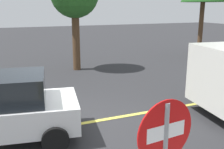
{
  "coord_description": "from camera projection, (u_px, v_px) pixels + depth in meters",
  "views": [
    {
      "loc": [
        -1.53,
        -6.93,
        3.32
      ],
      "look_at": [
        1.81,
        0.99,
        1.12
      ],
      "focal_mm": 42.51,
      "sensor_mm": 36.0,
      "label": 1
    }
  ],
  "objects": [
    {
      "name": "ground_plane",
      "position": [
        67.0,
        126.0,
        7.59
      ],
      "size": [
        80.0,
        80.0,
        0.0
      ],
      "primitive_type": "plane",
      "color": "#2D2D30"
    },
    {
      "name": "car_white_mid_road",
      "position": [
        3.0,
        109.0,
        6.61
      ],
      "size": [
        4.05,
        2.54,
        1.71
      ],
      "color": "white",
      "rests_on": "ground_plane"
    },
    {
      "name": "lane_marking_centre",
      "position": [
        157.0,
        111.0,
        8.72
      ],
      "size": [
        28.0,
        0.16,
        0.01
      ],
      "primitive_type": "cube",
      "color": "#E0D14C"
    }
  ]
}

